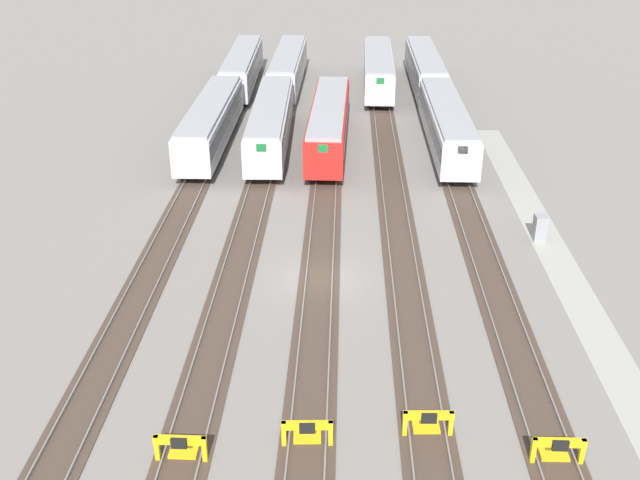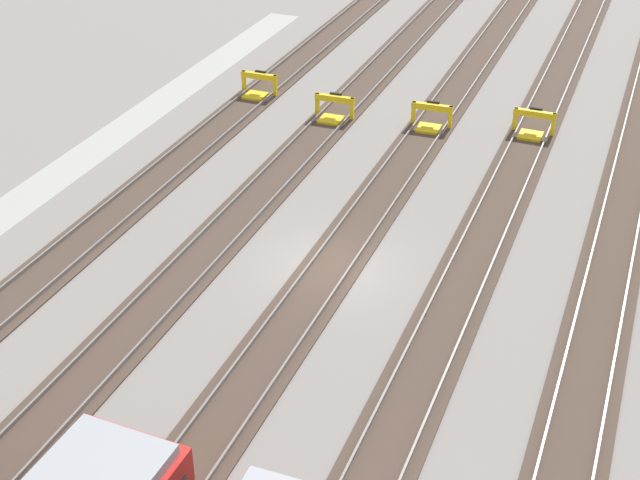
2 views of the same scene
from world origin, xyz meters
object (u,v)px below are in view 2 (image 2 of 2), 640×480
Objects in this scene: bumper_stop_middle_track at (430,118)px; bumper_stop_near_inner_track at (333,110)px; bumper_stop_far_inner_track at (533,125)px; bumper_stop_nearest_track at (258,87)px.

bumper_stop_near_inner_track is at bearing -81.05° from bumper_stop_middle_track.
bumper_stop_near_inner_track is 1.00× the size of bumper_stop_middle_track.
bumper_stop_far_inner_track is at bearing 100.50° from bumper_stop_near_inner_track.
bumper_stop_nearest_track is 1.00× the size of bumper_stop_near_inner_track.
bumper_stop_nearest_track is at bearing -106.43° from bumper_stop_near_inner_track.
bumper_stop_middle_track is 4.80m from bumper_stop_far_inner_track.
bumper_stop_near_inner_track is 4.77m from bumper_stop_middle_track.
bumper_stop_near_inner_track and bumper_stop_far_inner_track have the same top height.
bumper_stop_middle_track is (-0.74, 4.71, 0.00)m from bumper_stop_near_inner_track.
bumper_stop_nearest_track is 9.44m from bumper_stop_middle_track.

